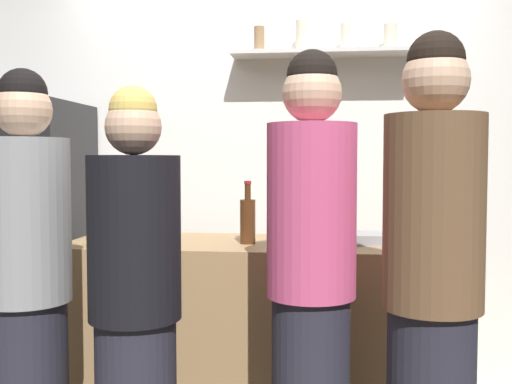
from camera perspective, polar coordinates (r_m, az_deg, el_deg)
name	(u,v)px	position (r m, az deg, el deg)	size (l,w,h in m)	color
back_wall_assembly	(271,167)	(3.67, 1.45, 2.44)	(4.80, 0.32, 2.60)	white
refrigerator	(26,247)	(3.71, -21.29, -4.99)	(0.64, 0.68, 1.68)	black
counter	(256,334)	(3.07, 0.00, -13.53)	(1.88, 0.66, 0.94)	#9E7A51
baking_pan	(355,238)	(2.97, 9.55, -4.39)	(0.34, 0.24, 0.05)	gray
utensil_holder	(99,234)	(2.94, -14.89, -3.91)	(0.11, 0.11, 0.22)	#B2B2B7
wine_bottle_amber_glass	(248,219)	(2.90, -0.80, -2.66)	(0.08, 0.08, 0.31)	#472814
wine_bottle_pale_glass	(332,224)	(2.68, 7.31, -3.11)	(0.07, 0.07, 0.33)	#B2BFB2
wine_bottle_green_glass	(101,216)	(3.28, -14.74, -2.24)	(0.08, 0.08, 0.30)	#19471E
water_bottle_plastic	(446,231)	(2.76, 17.79, -3.58)	(0.09, 0.09, 0.22)	silver
person_pink_top	(311,283)	(2.29, 5.32, -8.72)	(0.34, 0.34, 1.76)	#262633
person_grey_hoodie	(27,290)	(2.49, -21.19, -8.81)	(0.34, 0.34, 1.70)	#262633
person_blonde	(135,309)	(2.27, -11.55, -11.00)	(0.34, 0.34, 1.62)	#262633
person_brown_jacket	(432,293)	(2.14, 16.60, -9.33)	(0.34, 0.34, 1.78)	#262633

